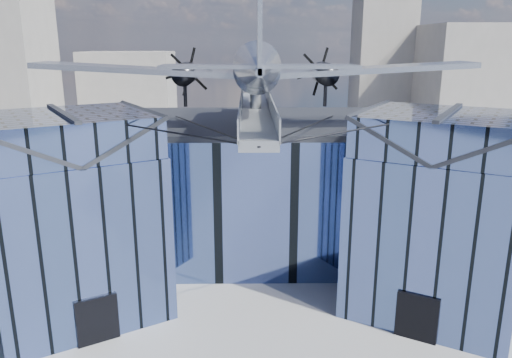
{
  "coord_description": "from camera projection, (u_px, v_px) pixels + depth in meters",
  "views": [
    {
      "loc": [
        -0.43,
        -28.01,
        15.45
      ],
      "look_at": [
        0.0,
        2.0,
        7.2
      ],
      "focal_mm": 35.0,
      "sensor_mm": 36.0,
      "label": 1
    }
  ],
  "objects": [
    {
      "name": "museum",
      "position": [
        255.0,
        187.0,
        35.25
      ],
      "size": [
        32.88,
        24.5,
        17.6
      ],
      "color": "#485D94",
      "rests_on": "ground"
    },
    {
      "name": "ground_plane",
      "position": [
        256.0,
        299.0,
        31.11
      ],
      "size": [
        120.0,
        120.0,
        0.0
      ],
      "primitive_type": "plane",
      "color": "gray"
    },
    {
      "name": "bg_towers",
      "position": [
        261.0,
        79.0,
        77.15
      ],
      "size": [
        77.0,
        24.5,
        26.0
      ],
      "color": "gray",
      "rests_on": "ground"
    }
  ]
}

